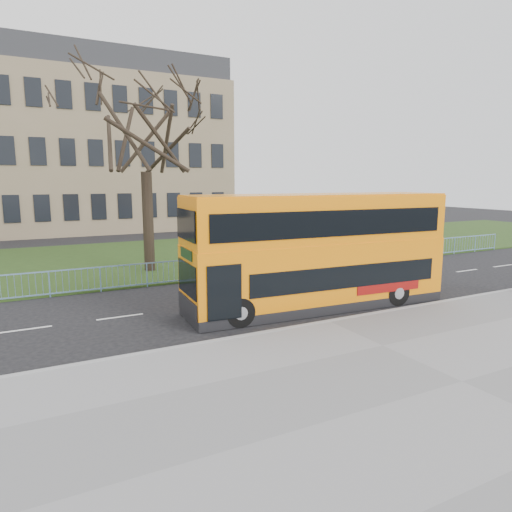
% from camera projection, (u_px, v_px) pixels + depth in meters
% --- Properties ---
extents(ground, '(120.00, 120.00, 0.00)m').
position_uv_depth(ground, '(303.00, 312.00, 16.54)').
color(ground, black).
rests_on(ground, ground).
extents(pavement, '(80.00, 10.50, 0.12)m').
position_uv_depth(pavement, '(462.00, 384.00, 10.62)').
color(pavement, slate).
rests_on(pavement, ground).
extents(kerb, '(80.00, 0.20, 0.14)m').
position_uv_depth(kerb, '(328.00, 322.00, 15.17)').
color(kerb, gray).
rests_on(kerb, ground).
extents(grass_verge, '(80.00, 15.40, 0.08)m').
position_uv_depth(grass_verge, '(179.00, 255.00, 29.06)').
color(grass_verge, '#203714').
rests_on(grass_verge, ground).
extents(guard_railing, '(40.00, 0.12, 1.10)m').
position_uv_depth(guard_railing, '(229.00, 267.00, 22.23)').
color(guard_railing, '#77A3D3').
rests_on(guard_railing, ground).
extents(bare_tree, '(8.48, 8.48, 12.11)m').
position_uv_depth(bare_tree, '(145.00, 152.00, 22.92)').
color(bare_tree, black).
rests_on(bare_tree, grass_verge).
extents(civic_building, '(30.00, 15.00, 14.00)m').
position_uv_depth(civic_building, '(60.00, 156.00, 43.76)').
color(civic_building, '#7E6C50').
rests_on(civic_building, ground).
extents(yellow_bus, '(10.13, 2.99, 4.19)m').
position_uv_depth(yellow_bus, '(318.00, 248.00, 16.91)').
color(yellow_bus, orange).
rests_on(yellow_bus, ground).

